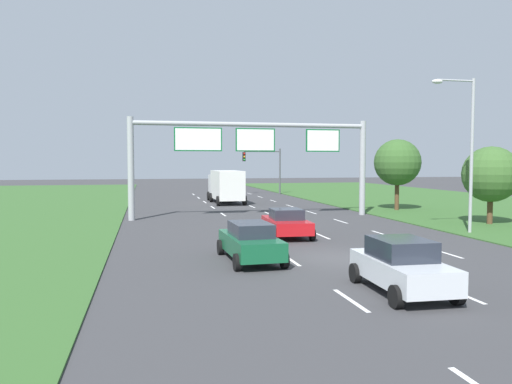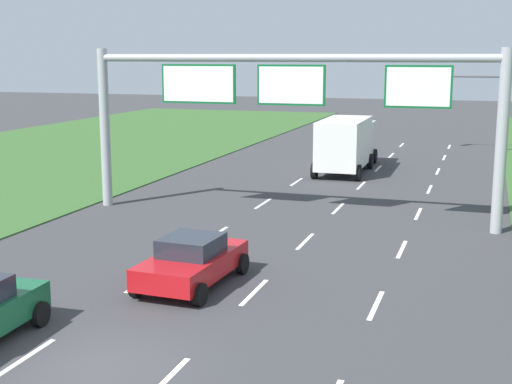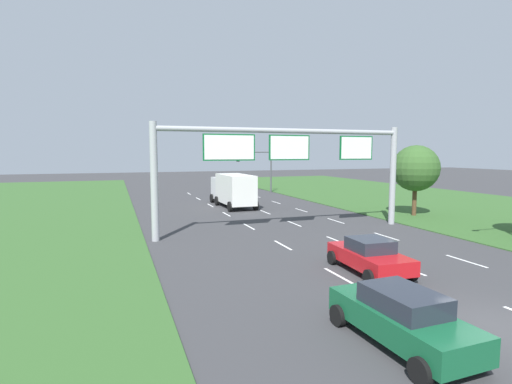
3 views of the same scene
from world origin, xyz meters
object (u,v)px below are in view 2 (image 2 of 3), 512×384
car_lead_silver (192,261)px  traffic_light_mast (473,96)px  box_truck (347,142)px  sign_gantry (287,99)px

car_lead_silver → traffic_light_mast: (6.98, 34.01, 3.12)m
box_truck → traffic_light_mast: 13.57m
box_truck → car_lead_silver: bearing=-91.5°
car_lead_silver → sign_gantry: bearing=91.4°
box_truck → traffic_light_mast: bearing=59.4°
car_lead_silver → sign_gantry: (0.25, 9.45, 4.20)m
box_truck → sign_gantry: 13.35m
box_truck → sign_gantry: size_ratio=0.46×
car_lead_silver → box_truck: 22.41m
traffic_light_mast → car_lead_silver: bearing=-101.6°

